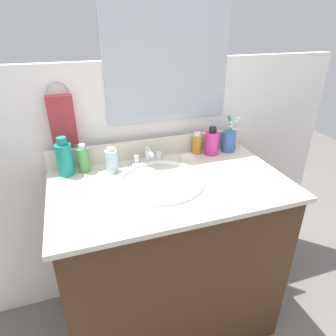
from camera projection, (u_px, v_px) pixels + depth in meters
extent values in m
plane|color=#66605B|center=(170.00, 316.00, 1.63)|extent=(6.00, 6.00, 0.00)
cube|color=#4C2D19|center=(170.00, 259.00, 1.45)|extent=(0.96, 0.55, 0.82)
cube|color=beige|center=(171.00, 184.00, 1.26)|extent=(1.00, 0.59, 0.02)
cube|color=beige|center=(152.00, 148.00, 1.47)|extent=(1.00, 0.02, 0.09)
cube|color=white|center=(150.00, 184.00, 1.63)|extent=(2.10, 0.04, 1.30)
cube|color=#B2BCC6|center=(168.00, 60.00, 1.35)|extent=(0.60, 0.01, 0.56)
torus|color=silver|center=(58.00, 92.00, 1.26)|extent=(0.10, 0.01, 0.10)
cube|color=#A53338|center=(62.00, 120.00, 1.30)|extent=(0.11, 0.04, 0.22)
torus|color=white|center=(160.00, 181.00, 1.25)|extent=(0.38, 0.38, 0.02)
ellipsoid|color=white|center=(160.00, 190.00, 1.27)|extent=(0.32, 0.32, 0.11)
cylinder|color=#B2B5BA|center=(161.00, 197.00, 1.29)|extent=(0.04, 0.04, 0.01)
cube|color=silver|center=(148.00, 161.00, 1.42)|extent=(0.16, 0.05, 0.01)
cylinder|color=silver|center=(148.00, 155.00, 1.41)|extent=(0.02, 0.02, 0.06)
cylinder|color=silver|center=(150.00, 152.00, 1.36)|extent=(0.02, 0.09, 0.02)
cylinder|color=silver|center=(137.00, 158.00, 1.39)|extent=(0.03, 0.03, 0.04)
cylinder|color=silver|center=(159.00, 155.00, 1.43)|extent=(0.03, 0.03, 0.04)
cylinder|color=silver|center=(112.00, 161.00, 1.32)|extent=(0.05, 0.05, 0.10)
cylinder|color=white|center=(110.00, 149.00, 1.29)|extent=(0.03, 0.03, 0.02)
cylinder|color=#D8338C|center=(212.00, 143.00, 1.49)|extent=(0.07, 0.07, 0.12)
cylinder|color=black|center=(213.00, 130.00, 1.46)|extent=(0.04, 0.04, 0.03)
cylinder|color=gold|center=(197.00, 144.00, 1.51)|extent=(0.05, 0.05, 0.09)
cylinder|color=white|center=(197.00, 134.00, 1.48)|extent=(0.03, 0.03, 0.02)
cylinder|color=teal|center=(65.00, 160.00, 1.29)|extent=(0.07, 0.07, 0.14)
cylinder|color=teal|center=(62.00, 141.00, 1.25)|extent=(0.04, 0.04, 0.03)
cylinder|color=#4C9E4C|center=(84.00, 160.00, 1.32)|extent=(0.05, 0.05, 0.11)
cylinder|color=white|center=(82.00, 146.00, 1.29)|extent=(0.03, 0.03, 0.02)
cylinder|color=#3F66B7|center=(228.00, 141.00, 1.53)|extent=(0.07, 0.07, 0.10)
cylinder|color=green|center=(229.00, 135.00, 1.50)|extent=(0.02, 0.04, 0.17)
cube|color=white|center=(231.00, 122.00, 1.45)|extent=(0.01, 0.02, 0.01)
cylinder|color=#26B2B2|center=(231.00, 133.00, 1.50)|extent=(0.02, 0.06, 0.18)
cube|color=white|center=(236.00, 121.00, 1.44)|extent=(0.01, 0.02, 0.01)
cylinder|color=blue|center=(232.00, 132.00, 1.51)|extent=(0.06, 0.03, 0.18)
cube|color=white|center=(239.00, 118.00, 1.47)|extent=(0.01, 0.02, 0.01)
cylinder|color=#B23FBF|center=(229.00, 136.00, 1.50)|extent=(0.03, 0.05, 0.15)
cube|color=white|center=(230.00, 127.00, 1.46)|extent=(0.01, 0.02, 0.01)
cube|color=white|center=(187.00, 158.00, 1.44)|extent=(0.06, 0.04, 0.02)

